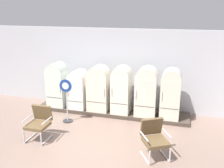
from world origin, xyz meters
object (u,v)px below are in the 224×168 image
object	(u,v)px
refrigerator_0	(57,83)
refrigerator_2	(99,87)
refrigerator_1	(78,88)
armchair_right	(154,137)
sign_stand	(67,103)
armchair_left	(39,121)
refrigerator_4	(146,90)
refrigerator_3	(121,88)
refrigerator_5	(171,92)

from	to	relation	value
refrigerator_0	refrigerator_2	bearing A→B (deg)	0.59
refrigerator_1	armchair_right	world-z (taller)	refrigerator_1
armchair_right	refrigerator_2	bearing A→B (deg)	134.70
sign_stand	armchair_left	bearing A→B (deg)	-102.31
refrigerator_0	armchair_right	xyz separation A→B (m)	(3.73, -2.18, -0.45)
refrigerator_2	sign_stand	size ratio (longest dim) A/B	1.10
refrigerator_1	refrigerator_4	distance (m)	2.41
refrigerator_3	sign_stand	bearing A→B (deg)	-147.68
refrigerator_0	refrigerator_1	bearing A→B (deg)	2.89
refrigerator_3	sign_stand	size ratio (longest dim) A/B	1.12
refrigerator_4	refrigerator_5	distance (m)	0.78
refrigerator_1	armchair_right	bearing A→B (deg)	-37.01
refrigerator_0	refrigerator_5	world-z (taller)	refrigerator_5
armchair_left	sign_stand	bearing A→B (deg)	77.69
refrigerator_1	armchair_left	world-z (taller)	refrigerator_1
refrigerator_3	refrigerator_5	xyz separation A→B (m)	(1.61, -0.02, 0.01)
armchair_left	refrigerator_1	bearing A→B (deg)	83.64
armchair_left	armchair_right	bearing A→B (deg)	-0.28
refrigerator_2	refrigerator_5	xyz separation A→B (m)	(2.41, -0.01, 0.04)
armchair_left	armchair_right	xyz separation A→B (m)	(3.19, -0.02, 0.00)
sign_stand	refrigerator_4	bearing A→B (deg)	22.40
refrigerator_1	refrigerator_3	distance (m)	1.57
refrigerator_0	refrigerator_5	size ratio (longest dim) A/B	0.97
refrigerator_0	armchair_left	xyz separation A→B (m)	(0.54, -2.16, -0.45)
refrigerator_3	refrigerator_5	distance (m)	1.61
refrigerator_4	armchair_left	xyz separation A→B (m)	(-2.65, -2.20, -0.47)
armchair_right	armchair_left	bearing A→B (deg)	179.72
refrigerator_4	armchair_right	xyz separation A→B (m)	(0.54, -2.21, -0.47)
refrigerator_1	refrigerator_4	world-z (taller)	refrigerator_4
refrigerator_1	refrigerator_5	size ratio (longest dim) A/B	0.84
refrigerator_5	armchair_right	distance (m)	2.25
refrigerator_0	armchair_left	world-z (taller)	refrigerator_0
refrigerator_4	armchair_right	bearing A→B (deg)	-76.22
armchair_left	refrigerator_5	bearing A→B (deg)	32.41
refrigerator_3	refrigerator_5	world-z (taller)	refrigerator_5
refrigerator_1	sign_stand	size ratio (longest dim) A/B	0.95
refrigerator_0	refrigerator_2	distance (m)	1.56
refrigerator_4	armchair_left	size ratio (longest dim) A/B	1.74
refrigerator_2	refrigerator_4	world-z (taller)	refrigerator_4
refrigerator_4	refrigerator_5	bearing A→B (deg)	-1.72
refrigerator_0	refrigerator_4	world-z (taller)	refrigerator_4
refrigerator_2	refrigerator_4	bearing A→B (deg)	0.56
refrigerator_5	armchair_left	bearing A→B (deg)	-147.59
armchair_left	armchair_right	world-z (taller)	same
refrigerator_1	armchair_right	size ratio (longest dim) A/B	1.45
refrigerator_4	armchair_right	size ratio (longest dim) A/B	1.74
refrigerator_0	refrigerator_4	distance (m)	3.19
refrigerator_5	armchair_left	distance (m)	4.08
refrigerator_4	armchair_left	bearing A→B (deg)	-140.32
refrigerator_1	sign_stand	xyz separation A→B (m)	(0.02, -0.99, -0.19)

